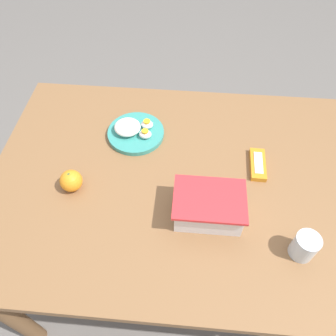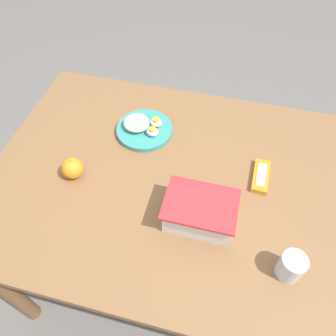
% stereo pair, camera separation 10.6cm
% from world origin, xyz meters
% --- Properties ---
extents(ground_plane, '(10.00, 10.00, 0.00)m').
position_xyz_m(ground_plane, '(0.00, 0.00, 0.00)').
color(ground_plane, '#66605B').
extents(table, '(1.27, 0.89, 0.71)m').
position_xyz_m(table, '(0.00, 0.00, 0.62)').
color(table, brown).
rests_on(table, ground_plane).
extents(food_container, '(0.21, 0.15, 0.09)m').
position_xyz_m(food_container, '(-0.08, 0.13, 0.75)').
color(food_container, white).
rests_on(food_container, table).
extents(orange_fruit, '(0.07, 0.07, 0.07)m').
position_xyz_m(orange_fruit, '(0.35, 0.07, 0.75)').
color(orange_fruit, orange).
rests_on(orange_fruit, table).
extents(rice_plate, '(0.20, 0.20, 0.06)m').
position_xyz_m(rice_plate, '(0.19, -0.18, 0.73)').
color(rice_plate, teal).
rests_on(rice_plate, table).
extents(candy_bar, '(0.05, 0.13, 0.02)m').
position_xyz_m(candy_bar, '(-0.25, -0.07, 0.72)').
color(candy_bar, orange).
rests_on(candy_bar, table).
extents(drinking_glass, '(0.07, 0.07, 0.08)m').
position_xyz_m(drinking_glass, '(-0.34, 0.23, 0.75)').
color(drinking_glass, silver).
rests_on(drinking_glass, table).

